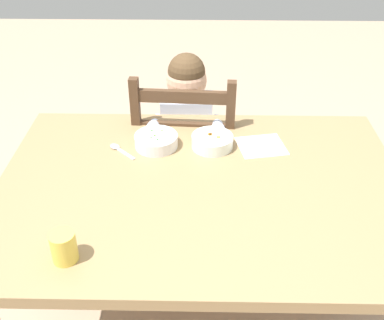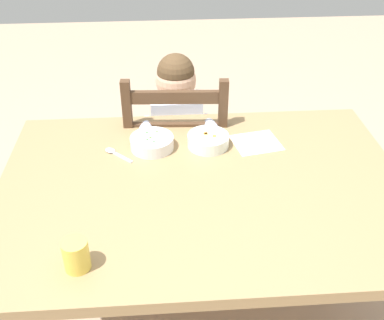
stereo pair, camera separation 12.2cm
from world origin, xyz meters
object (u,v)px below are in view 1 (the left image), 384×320
Objects in this scene: dining_chair at (186,160)px; drinking_cup at (64,247)px; dining_table at (201,205)px; bowl_of_peas at (156,140)px; bowl_of_carrots at (212,141)px; child_figure at (187,126)px; spoon at (118,149)px.

drinking_cup is at bearing -108.90° from dining_chair.
bowl_of_peas reaches higher than dining_table.
drinking_cup reaches higher than bowl_of_carrots.
child_figure reaches higher than spoon.
spoon is at bearing -168.80° from bowl_of_peas.
dining_table is at bearing -99.65° from bowl_of_carrots.
bowl_of_peas is 0.14m from spoon.
bowl_of_carrots is at bearing 4.53° from spoon.
spoon is 0.56m from drinking_cup.
dining_table is at bearing -33.92° from spoon.
bowl_of_carrots is at bearing -0.00° from bowl_of_peas.
child_figure is (0.00, -0.01, 0.18)m from dining_chair.
drinking_cup is (-0.20, -0.59, 0.02)m from bowl_of_peas.
drinking_cup is at bearing -96.16° from spoon.
dining_chair is 8.03× the size of spoon.
bowl_of_peas is (-0.11, -0.29, 0.11)m from child_figure.
dining_table is 15.12× the size of drinking_cup.
drinking_cup is at bearing -136.76° from dining_table.
child_figure reaches higher than bowl_of_carrots.
drinking_cup is (-0.37, -0.35, 0.13)m from dining_table.
spoon is at bearing -175.47° from bowl_of_carrots.
bowl_of_carrots is 0.35m from spoon.
child_figure is at bearing -63.38° from dining_chair.
dining_chair is at bearing 71.13° from bowl_of_peas.
dining_table is 1.53× the size of dining_chair.
bowl_of_carrots is 1.38× the size of spoon.
bowl_of_peas is at bearing 11.20° from spoon.
child_figure reaches higher than drinking_cup.
dining_chair is 0.95× the size of child_figure.
child_figure is 8.41× the size of spoon.
spoon is (-0.35, -0.03, -0.02)m from bowl_of_carrots.
bowl_of_carrots is at bearing 54.92° from drinking_cup.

